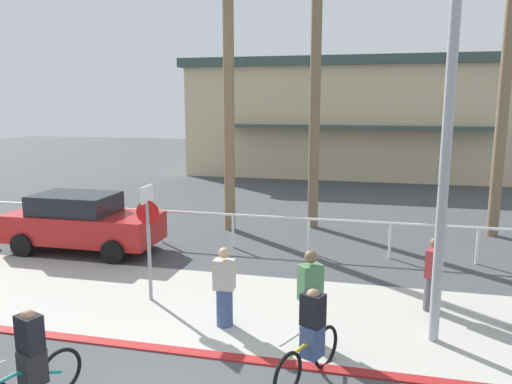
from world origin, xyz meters
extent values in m
plane|color=#424447|center=(0.00, 10.00, 0.00)|extent=(80.00, 80.00, 0.00)
cube|color=#ADAAA0|center=(0.00, 4.20, 0.01)|extent=(44.00, 4.00, 0.02)
cube|color=maroon|center=(0.00, 2.20, 0.01)|extent=(44.00, 0.24, 0.03)
cube|color=beige|center=(2.05, 26.51, 3.12)|extent=(19.78, 9.02, 6.25)
cube|color=#384C47|center=(2.05, 26.51, 6.50)|extent=(20.38, 9.62, 0.50)
cube|color=#384C47|center=(2.05, 21.50, 3.00)|extent=(13.85, 1.20, 0.16)
cylinder|color=white|center=(0.00, 8.50, 1.00)|extent=(20.42, 0.08, 0.08)
cylinder|color=white|center=(-7.94, 8.50, 0.50)|extent=(0.08, 0.08, 1.00)
cylinder|color=white|center=(-5.67, 8.50, 0.50)|extent=(0.08, 0.08, 1.00)
cylinder|color=white|center=(-3.40, 8.50, 0.50)|extent=(0.08, 0.08, 1.00)
cylinder|color=white|center=(-1.13, 8.50, 0.50)|extent=(0.08, 0.08, 1.00)
cylinder|color=white|center=(1.13, 8.50, 0.50)|extent=(0.08, 0.08, 1.00)
cylinder|color=white|center=(3.40, 8.50, 0.50)|extent=(0.08, 0.08, 1.00)
cylinder|color=white|center=(5.67, 8.50, 0.50)|extent=(0.08, 0.08, 1.00)
cylinder|color=gray|center=(-1.80, 4.21, 1.10)|extent=(0.08, 0.08, 2.20)
cube|color=white|center=(-1.80, 4.21, 2.38)|extent=(0.04, 0.56, 0.36)
cylinder|color=red|center=(-1.80, 4.21, 1.98)|extent=(0.52, 0.03, 0.52)
cylinder|color=#9EA0A5|center=(4.04, 3.64, 3.75)|extent=(0.18, 0.18, 7.50)
cylinder|color=#846B4C|center=(-1.82, 10.54, 4.80)|extent=(0.36, 0.36, 9.59)
cylinder|color=#756047|center=(0.89, 11.54, 4.86)|extent=(0.36, 0.36, 9.72)
cylinder|color=#756047|center=(6.75, 11.74, 4.88)|extent=(0.36, 0.36, 9.76)
cube|color=red|center=(-5.26, 7.18, 0.73)|extent=(4.40, 1.80, 0.80)
cube|color=#1E2328|center=(-5.51, 7.18, 1.41)|extent=(2.29, 1.58, 0.56)
cylinder|color=black|center=(-3.85, 8.08, 0.33)|extent=(0.66, 0.22, 0.66)
cylinder|color=black|center=(-3.85, 6.28, 0.33)|extent=(0.66, 0.22, 0.66)
cylinder|color=black|center=(-6.67, 8.08, 0.33)|extent=(0.66, 0.22, 0.66)
cylinder|color=black|center=(-6.67, 6.28, 0.33)|extent=(0.66, 0.22, 0.66)
torus|color=black|center=(1.74, 1.33, 0.33)|extent=(0.36, 0.68, 0.72)
torus|color=black|center=(2.21, 2.33, 0.33)|extent=(0.36, 0.68, 0.72)
cylinder|color=gold|center=(2.06, 2.03, 0.48)|extent=(0.34, 0.65, 0.35)
cylinder|color=gold|center=(1.84, 1.55, 0.62)|extent=(0.21, 0.37, 0.07)
cylinder|color=gold|center=(2.02, 1.94, 0.55)|extent=(0.05, 0.05, 0.44)
cylinder|color=silver|center=(1.76, 1.38, 0.88)|extent=(0.24, 0.47, 0.04)
cube|color=#384C7A|center=(2.02, 1.94, 0.61)|extent=(0.39, 0.41, 0.52)
cube|color=black|center=(2.02, 1.94, 1.13)|extent=(0.42, 0.38, 0.52)
sphere|color=#9E7556|center=(2.02, 1.94, 1.36)|extent=(0.22, 0.22, 0.22)
torus|color=black|center=(-1.59, 0.65, 0.33)|extent=(0.31, 0.69, 0.72)
cylinder|color=#197F7A|center=(-1.71, 0.34, 0.48)|extent=(0.29, 0.66, 0.35)
cylinder|color=#197F7A|center=(-1.89, -0.15, 0.62)|extent=(0.18, 0.38, 0.07)
cylinder|color=#197F7A|center=(-1.74, 0.25, 0.55)|extent=(0.05, 0.05, 0.44)
cube|color=#232326|center=(-1.74, 0.25, 0.61)|extent=(0.38, 0.40, 0.52)
cube|color=black|center=(-1.74, 0.25, 1.13)|extent=(0.41, 0.36, 0.52)
sphere|color=brown|center=(-1.74, 0.25, 1.36)|extent=(0.22, 0.22, 0.22)
cylinder|color=#384C7A|center=(0.16, 3.35, 0.38)|extent=(0.33, 0.33, 0.76)
cube|color=#B7B2A8|center=(0.16, 3.35, 1.05)|extent=(0.41, 0.27, 0.59)
sphere|color=#D6A884|center=(0.16, 3.35, 1.48)|extent=(0.21, 0.21, 0.21)
cylinder|color=#4C4C51|center=(4.15, 5.02, 0.38)|extent=(0.41, 0.41, 0.75)
cube|color=#A33338|center=(4.15, 5.02, 1.05)|extent=(0.38, 0.47, 0.58)
sphere|color=brown|center=(4.15, 5.02, 1.47)|extent=(0.21, 0.21, 0.21)
cylinder|color=#384C7A|center=(1.85, 3.02, 0.42)|extent=(0.45, 0.45, 0.84)
cube|color=#4C7F51|center=(1.85, 3.02, 1.17)|extent=(0.47, 0.45, 0.65)
sphere|color=brown|center=(1.85, 3.02, 1.64)|extent=(0.23, 0.23, 0.23)
camera|label=1|loc=(2.82, -5.30, 4.31)|focal=34.73mm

